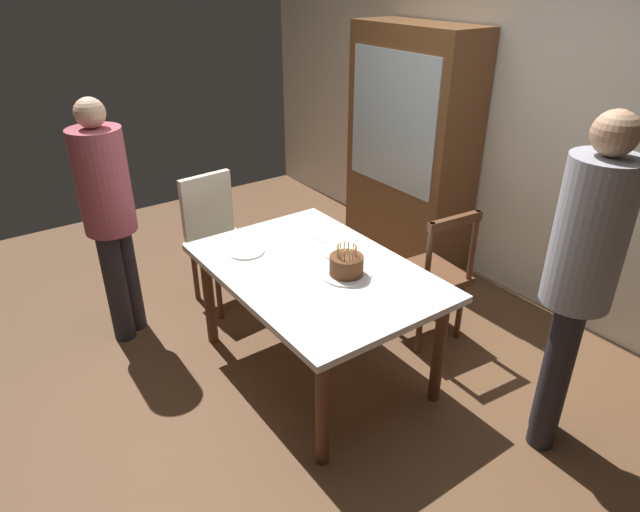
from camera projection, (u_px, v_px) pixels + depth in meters
name	position (u px, v px, depth m)	size (l,w,h in m)	color
ground	(315.00, 367.00, 3.54)	(6.40, 6.40, 0.00)	brown
back_wall	(531.00, 122.00, 3.88)	(6.40, 0.10, 2.60)	silver
dining_table	(315.00, 281.00, 3.24)	(1.48, 1.01, 0.72)	white
birthday_cake	(346.00, 267.00, 3.10)	(0.28, 0.28, 0.19)	silver
plate_near_celebrant	(246.00, 251.00, 3.38)	(0.22, 0.22, 0.01)	white
plate_far_side	(339.00, 252.00, 3.37)	(0.22, 0.22, 0.01)	white
fork_near_celebrant	(235.00, 242.00, 3.50)	(0.18, 0.02, 0.01)	silver
fork_far_side	(325.00, 242.00, 3.49)	(0.18, 0.02, 0.01)	silver
chair_spindle_back	(430.00, 276.00, 3.64)	(0.48, 0.48, 0.95)	#56331E
chair_upholstered	(217.00, 233.00, 4.06)	(0.48, 0.47, 0.95)	beige
person_celebrant	(108.00, 210.00, 3.46)	(0.32, 0.32, 1.61)	#262328
person_guest	(581.00, 273.00, 2.57)	(0.32, 0.32, 1.76)	#262328
china_cabinet	(410.00, 148.00, 4.52)	(1.10, 0.45, 1.90)	brown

